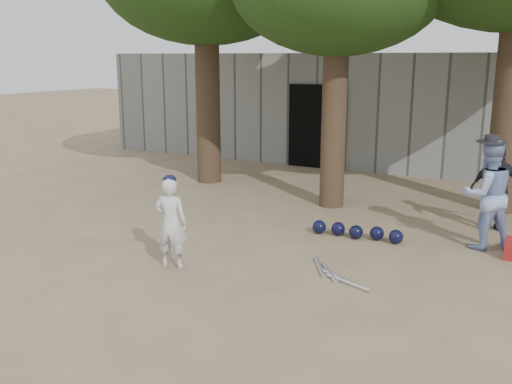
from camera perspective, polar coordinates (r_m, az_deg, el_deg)
The scene contains 7 objects.
ground at distance 8.20m, azimuth -7.06°, elevation -7.45°, with size 70.00×70.00×0.00m, color #937C5E.
boy_player at distance 8.03m, azimuth -8.51°, elevation -3.08°, with size 0.47×0.31×1.29m, color silver.
spectator_blue at distance 9.39m, azimuth 22.07°, elevation -0.25°, with size 0.82×0.64×1.69m, color #8AA0D5.
spectator_dark at distance 10.45m, azimuth 22.96°, elevation 0.37°, with size 0.87×0.36×1.48m, color black.
back_building at distance 17.22m, azimuth 13.11°, elevation 8.36°, with size 16.00×5.24×3.00m.
helmet_row at distance 9.49m, azimuth 10.04°, elevation -3.91°, with size 1.51×0.33×0.23m.
bat_pile at distance 7.87m, azimuth 7.75°, elevation -8.15°, with size 1.09×0.84×0.06m.
Camera 1 is at (4.46, -6.24, 2.90)m, focal length 40.00 mm.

